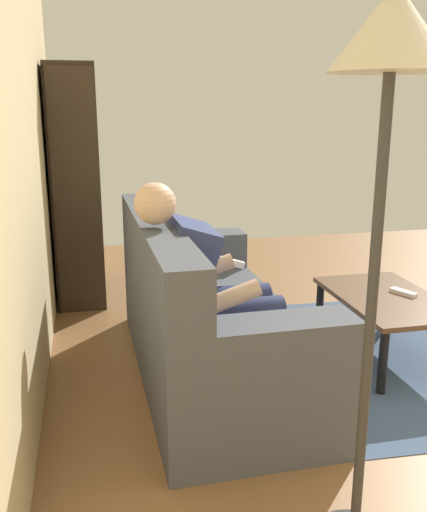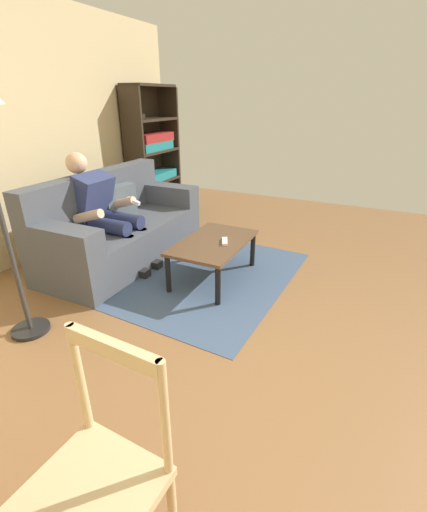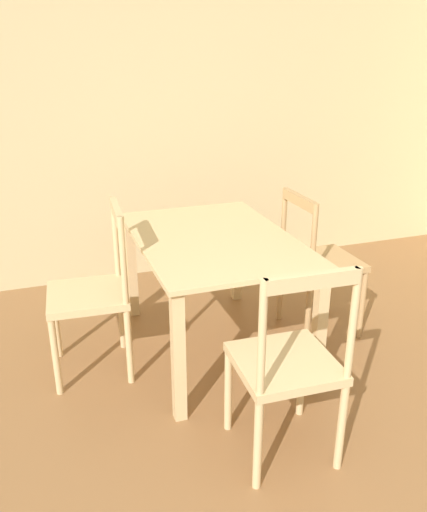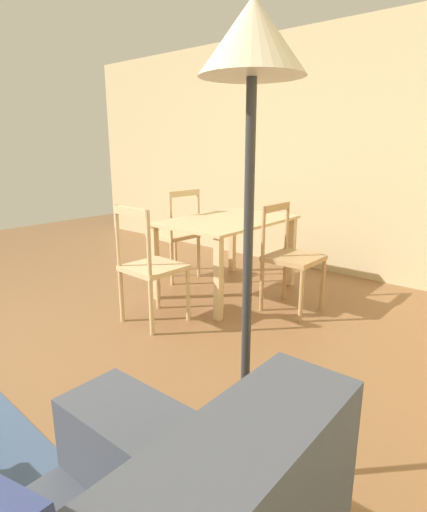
{
  "view_description": "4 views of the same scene",
  "coord_description": "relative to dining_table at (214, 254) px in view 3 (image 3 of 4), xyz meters",
  "views": [
    {
      "loc": [
        -1.81,
        2.79,
        1.52
      ],
      "look_at": [
        1.15,
        2.13,
        0.71
      ],
      "focal_mm": 39.6,
      "sensor_mm": 36.0,
      "label": 1
    },
    {
      "loc": [
        -1.63,
        -0.31,
        1.65
      ],
      "look_at": [
        1.14,
        1.04,
        0.24
      ],
      "focal_mm": 24.39,
      "sensor_mm": 36.0,
      "label": 2
    },
    {
      "loc": [
        0.53,
        -0.55,
        1.71
      ],
      "look_at": [
        -2.1,
        0.37,
        0.6
      ],
      "focal_mm": 36.51,
      "sensor_mm": 36.0,
      "label": 3
    },
    {
      "loc": [
        0.94,
        2.79,
        1.4
      ],
      "look_at": [
        -0.48,
        1.58,
        0.9
      ],
      "focal_mm": 29.29,
      "sensor_mm": 36.0,
      "label": 4
    }
  ],
  "objects": [
    {
      "name": "dining_table",
      "position": [
        0.0,
        0.0,
        0.0
      ],
      "size": [
        1.26,
        0.86,
        0.72
      ],
      "color": "#D1B27F",
      "rests_on": "ground_plane"
    },
    {
      "name": "wall_side",
      "position": [
        -1.33,
        -0.37,
        0.69
      ],
      "size": [
        0.12,
        6.28,
        2.61
      ],
      "primitive_type": "cube",
      "color": "#C8B586",
      "rests_on": "ground_plane"
    },
    {
      "name": "dining_chair_facing_couch",
      "position": [
        0.96,
        -0.0,
        -0.15
      ],
      "size": [
        0.44,
        0.44,
        0.95
      ],
      "color": "#D1B27F",
      "rests_on": "ground_plane"
    },
    {
      "name": "dining_chair_near_wall",
      "position": [
        0.0,
        0.7,
        -0.15
      ],
      "size": [
        0.42,
        0.42,
        0.91
      ],
      "color": "tan",
      "rests_on": "ground_plane"
    },
    {
      "name": "dining_chair_by_doorway",
      "position": [
        0.0,
        -0.7,
        -0.14
      ],
      "size": [
        0.45,
        0.45,
        0.95
      ],
      "color": "#D1B27F",
      "rests_on": "ground_plane"
    }
  ]
}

